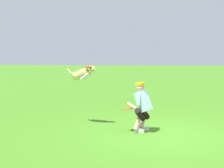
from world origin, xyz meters
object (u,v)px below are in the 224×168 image
at_px(person, 142,105).
at_px(dog, 82,74).
at_px(frisbee_flying, 89,67).
at_px(frisbee_held, 127,109).

distance_m(person, dog, 2.02).
xyz_separation_m(dog, frisbee_flying, (-0.21, 0.13, 0.21)).
bearing_deg(frisbee_held, frisbee_flying, -34.08).
bearing_deg(frisbee_held, person, -172.15).
distance_m(dog, frisbee_flying, 0.33).
xyz_separation_m(frisbee_flying, frisbee_held, (-1.09, 0.74, -1.04)).
xyz_separation_m(dog, frisbee_held, (-1.30, 0.87, -0.83)).
bearing_deg(dog, person, -2.31).
bearing_deg(frisbee_held, dog, -33.76).
bearing_deg(person, frisbee_flying, 5.55).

